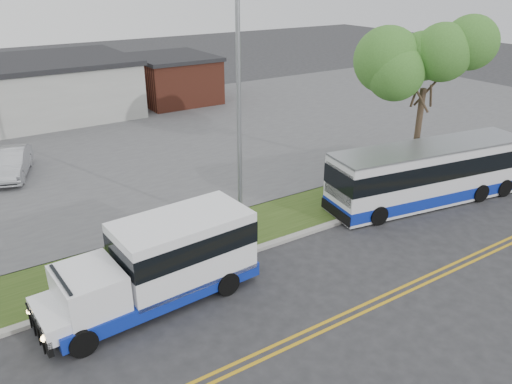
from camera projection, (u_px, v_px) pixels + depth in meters
ground at (210, 285)px, 17.81m from camera, size 140.00×140.00×0.00m
lane_line_north at (271, 347)px, 14.85m from camera, size 70.00×0.12×0.01m
lane_line_south at (277, 353)px, 14.62m from camera, size 70.00×0.12×0.01m
curb at (196, 269)px, 18.62m from camera, size 80.00×0.30×0.15m
verge at (176, 249)px, 20.01m from camera, size 80.00×3.30×0.10m
parking_lot at (80, 152)px, 30.82m from camera, size 80.00×25.00×0.10m
brick_wing at (173, 79)px, 42.18m from camera, size 6.30×7.30×3.90m
tree_east at (427, 61)px, 24.57m from camera, size 5.20×5.20×8.33m
streetlight_near at (240, 113)px, 19.28m from camera, size 0.35×1.53×9.50m
shuttle_bus at (164, 259)px, 16.56m from camera, size 7.48×2.86×2.81m
transit_bus at (428, 174)px, 23.75m from camera, size 10.48×3.93×2.84m
parked_car_a at (11, 163)px, 26.73m from camera, size 2.90×4.79×1.49m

